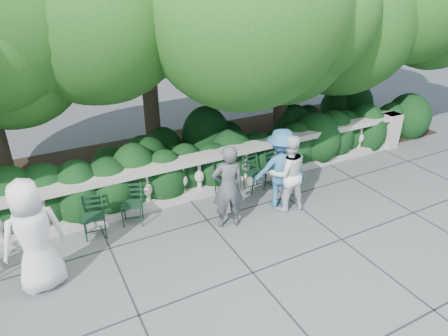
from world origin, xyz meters
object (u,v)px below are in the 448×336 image
person_woman_grey (228,187)px  person_casual_man (287,173)px  person_businessman (34,236)px  chair_e (279,187)px  chair_f (258,192)px  chair_d (231,198)px  chair_c (97,240)px  person_older_blue (280,169)px  chair_a (133,227)px

person_woman_grey → person_casual_man: size_ratio=1.03×
person_businessman → chair_e: bearing=178.1°
person_woman_grey → chair_f: bearing=-133.5°
chair_f → person_woman_grey: person_woman_grey is taller
chair_d → person_businessman: person_businessman is taller
person_casual_man → chair_f: bearing=-69.7°
chair_c → person_older_blue: 3.93m
chair_e → person_casual_man: 1.25m
chair_c → person_woman_grey: 2.70m
chair_a → person_older_blue: 3.25m
chair_d → person_casual_man: (0.83, -0.90, 0.85)m
chair_a → person_woman_grey: size_ratio=0.48×
chair_e → chair_f: bearing=166.7°
chair_c → chair_d: size_ratio=1.00×
chair_a → chair_d: 2.28m
person_woman_grey → person_older_blue: (1.34, 0.16, 0.01)m
person_businessman → person_casual_man: bearing=169.4°
chair_a → person_older_blue: person_older_blue is taller
chair_f → person_woman_grey: size_ratio=0.48×
chair_e → person_businessman: person_businessman is taller
chair_d → chair_f: bearing=-26.7°
chair_a → chair_d: (2.28, 0.06, 0.00)m
chair_a → person_woman_grey: bearing=-4.5°
chair_c → chair_f: (3.69, 0.12, 0.00)m
person_casual_man → person_older_blue: size_ratio=0.96×
chair_c → chair_d: 3.02m
chair_d → person_older_blue: bearing=-64.7°
chair_d → person_woman_grey: (-0.56, -0.88, 0.87)m
chair_d → person_casual_man: 1.49m
chair_c → person_businessman: (-1.00, -0.81, 0.97)m
chair_d → person_older_blue: 1.38m
chair_a → chair_f: bearing=21.0°
chair_e → person_older_blue: person_older_blue is taller
chair_a → person_older_blue: size_ratio=0.48×
chair_e → chair_f: (-0.59, 0.03, 0.00)m
chair_d → chair_e: (1.26, -0.09, 0.00)m
chair_c → person_woman_grey: person_woman_grey is taller
chair_f → chair_d: bearing=170.3°
chair_a → person_casual_man: bearing=5.7°
chair_c → person_businessman: person_businessman is taller
person_businessman → chair_f: bearing=179.7°
person_older_blue → person_businessman: bearing=21.9°
chair_d → person_businessman: (-4.01, -0.99, 0.97)m
person_businessman → person_casual_man: (4.85, 0.09, -0.12)m
person_casual_man → person_older_blue: bearing=-63.8°
chair_c → chair_d: same height
chair_d → chair_a: bearing=159.6°
chair_a → chair_f: 2.96m
chair_f → person_woman_grey: bearing=-151.4°
person_older_blue → chair_e: bearing=-108.7°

